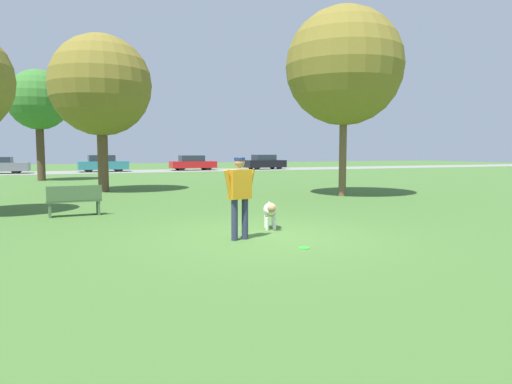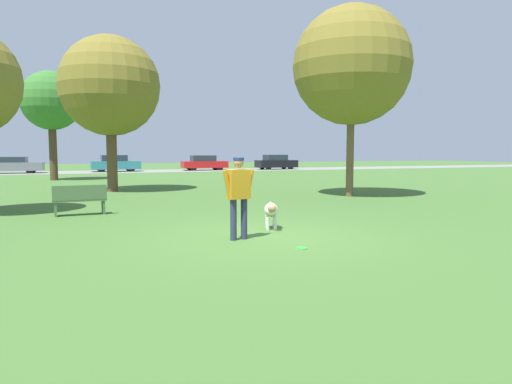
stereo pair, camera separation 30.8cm
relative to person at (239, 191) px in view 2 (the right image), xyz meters
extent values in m
plane|color=#426B2D|center=(0.55, 0.07, -0.98)|extent=(120.00, 120.00, 0.00)
cube|color=gray|center=(0.55, 32.66, -0.97)|extent=(120.00, 6.00, 0.01)
cylinder|color=#2D334C|center=(0.12, 0.02, -0.56)|extent=(0.15, 0.15, 0.82)
cylinder|color=#2D334C|center=(-0.12, -0.02, -0.56)|extent=(0.15, 0.15, 0.82)
cube|color=#C68419|center=(0.00, 0.00, 0.14)|extent=(0.48, 0.30, 0.58)
cylinder|color=#C68419|center=(0.24, 0.05, 0.14)|extent=(0.22, 0.13, 0.59)
cylinder|color=#C68419|center=(-0.24, -0.05, 0.14)|extent=(0.22, 0.13, 0.59)
sphere|color=#A87A5B|center=(0.00, 0.00, 0.57)|extent=(0.24, 0.24, 0.21)
cylinder|color=navy|center=(0.00, 0.00, 0.64)|extent=(0.25, 0.25, 0.06)
ellipsoid|color=silver|center=(1.10, 0.96, -0.54)|extent=(0.50, 0.69, 0.31)
ellipsoid|color=tan|center=(1.04, 0.80, -0.59)|extent=(0.26, 0.23, 0.17)
sphere|color=tan|center=(0.97, 0.60, -0.45)|extent=(0.25, 0.25, 0.20)
cylinder|color=silver|center=(1.11, 0.75, -0.83)|extent=(0.09, 0.09, 0.28)
cylinder|color=silver|center=(0.95, 0.80, -0.83)|extent=(0.09, 0.09, 0.28)
cylinder|color=silver|center=(1.24, 1.11, -0.83)|extent=(0.09, 0.09, 0.28)
cylinder|color=silver|center=(1.08, 1.17, -0.83)|extent=(0.09, 0.09, 0.28)
cylinder|color=silver|center=(1.23, 1.33, -0.49)|extent=(0.12, 0.23, 0.20)
cylinder|color=#33D838|center=(0.79, -1.22, -0.97)|extent=(0.20, 0.20, 0.02)
torus|color=#33D838|center=(0.79, -1.22, -0.97)|extent=(0.21, 0.21, 0.02)
cylinder|color=#4C3826|center=(-4.59, 21.79, 0.76)|extent=(0.46, 0.46, 3.48)
sphere|color=#38752D|center=(-4.59, 21.79, 3.83)|extent=(3.54, 3.54, 3.54)
cylinder|color=brown|center=(-1.70, 12.40, 0.51)|extent=(0.44, 0.44, 2.96)
sphere|color=olive|center=(-1.70, 12.40, 3.60)|extent=(4.29, 4.29, 4.29)
cylinder|color=brown|center=(6.88, 6.85, 0.69)|extent=(0.29, 0.29, 3.33)
sphere|color=olive|center=(6.88, 6.85, 4.06)|extent=(4.53, 4.53, 4.53)
cube|color=slate|center=(-8.24, 32.47, -0.43)|extent=(4.66, 1.93, 0.66)
cube|color=#232D38|center=(-8.37, 32.47, 0.12)|extent=(2.45, 1.58, 0.44)
cylinder|color=black|center=(-6.83, 33.13, -0.66)|extent=(0.63, 0.23, 0.62)
cylinder|color=black|center=(-6.90, 31.67, -0.66)|extent=(0.63, 0.23, 0.62)
cube|color=teal|center=(-0.29, 32.77, -0.41)|extent=(4.16, 2.00, 0.69)
cube|color=#232D38|center=(-0.41, 32.76, 0.20)|extent=(2.19, 1.66, 0.52)
cylinder|color=black|center=(0.90, 33.61, -0.66)|extent=(0.64, 0.23, 0.63)
cylinder|color=black|center=(0.97, 32.04, -0.66)|extent=(0.64, 0.23, 0.63)
cylinder|color=black|center=(-1.55, 33.50, -0.66)|extent=(0.64, 0.23, 0.63)
cylinder|color=black|center=(-1.48, 31.92, -0.66)|extent=(0.64, 0.23, 0.63)
cube|color=red|center=(7.64, 32.85, -0.44)|extent=(4.18, 1.72, 0.61)
cube|color=#232D38|center=(7.52, 32.85, 0.14)|extent=(2.18, 1.47, 0.54)
cylinder|color=black|center=(8.88, 33.59, -0.64)|extent=(0.67, 0.21, 0.67)
cylinder|color=black|center=(8.90, 32.15, -0.64)|extent=(0.67, 0.21, 0.67)
cylinder|color=black|center=(6.38, 33.56, -0.64)|extent=(0.67, 0.21, 0.67)
cylinder|color=black|center=(6.40, 32.12, -0.64)|extent=(0.67, 0.21, 0.67)
cube|color=black|center=(14.77, 32.53, -0.43)|extent=(4.00, 1.86, 0.69)
cube|color=#232D38|center=(14.65, 32.52, 0.18)|extent=(2.10, 1.56, 0.53)
cylinder|color=black|center=(15.93, 33.31, -0.69)|extent=(0.57, 0.22, 0.56)
cylinder|color=black|center=(15.98, 31.82, -0.69)|extent=(0.57, 0.22, 0.56)
cylinder|color=black|center=(13.57, 33.23, -0.69)|extent=(0.57, 0.22, 0.56)
cylinder|color=black|center=(13.62, 31.74, -0.69)|extent=(0.57, 0.22, 0.56)
cube|color=#4C6B42|center=(-3.00, 4.89, -0.56)|extent=(1.43, 0.51, 0.05)
cube|color=#4C6B42|center=(-2.98, 4.71, -0.34)|extent=(1.40, 0.16, 0.40)
cube|color=#4C6B42|center=(-3.62, 4.84, -0.78)|extent=(0.09, 0.36, 0.39)
cube|color=#4C6B42|center=(-2.38, 4.94, -0.78)|extent=(0.09, 0.36, 0.39)
camera|label=1|loc=(-3.14, -8.43, 0.79)|focal=32.00mm
camera|label=2|loc=(-2.86, -8.54, 0.79)|focal=32.00mm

